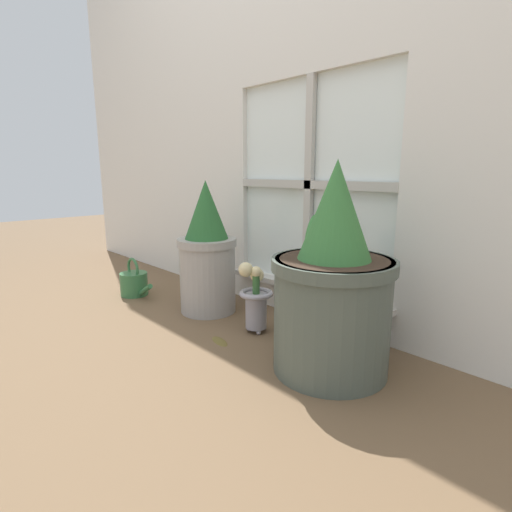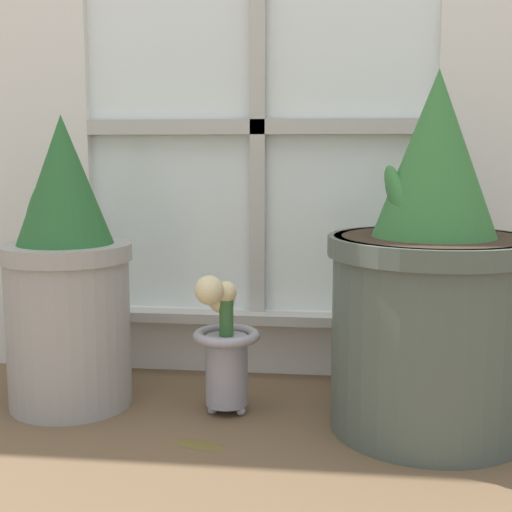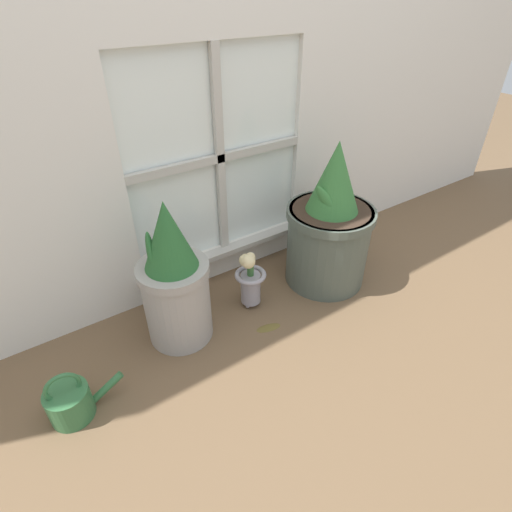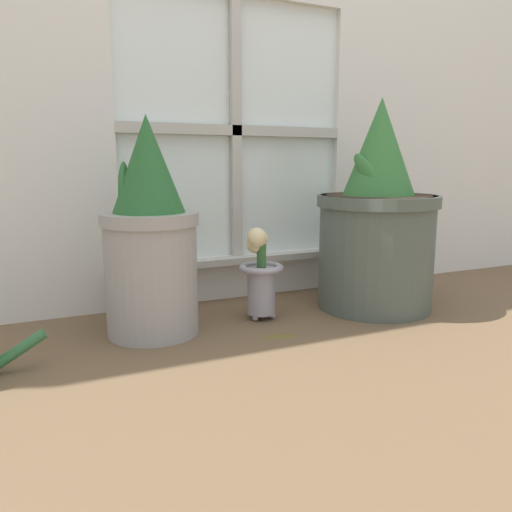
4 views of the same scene
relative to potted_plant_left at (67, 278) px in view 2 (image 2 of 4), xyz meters
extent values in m
plane|color=brown|center=(0.38, -0.23, -0.28)|extent=(10.00, 10.00, 0.00)
cube|color=silver|center=(0.38, 0.29, -0.20)|extent=(0.84, 0.05, 0.16)
cube|color=white|center=(0.38, 0.30, 0.33)|extent=(0.84, 0.02, 0.90)
cube|color=#BCB7AD|center=(0.38, 0.28, 0.33)|extent=(0.04, 0.02, 0.90)
cube|color=#BCB7AD|center=(0.38, 0.28, 0.33)|extent=(0.84, 0.02, 0.04)
cube|color=#BCB7AD|center=(0.38, 0.25, -0.14)|extent=(0.90, 0.06, 0.02)
cylinder|color=#9E9993|center=(0.00, 0.00, -0.10)|extent=(0.26, 0.26, 0.36)
cylinder|color=#9E9993|center=(0.00, 0.00, 0.06)|extent=(0.28, 0.28, 0.04)
cylinder|color=#38281E|center=(0.00, 0.00, 0.07)|extent=(0.24, 0.24, 0.01)
cone|color=#28602D|center=(0.00, 0.00, 0.21)|extent=(0.20, 0.20, 0.27)
ellipsoid|color=#28602D|center=(-0.06, 0.02, 0.14)|extent=(0.06, 0.13, 0.18)
cylinder|color=#4C564C|center=(0.76, -0.05, -0.09)|extent=(0.38, 0.38, 0.39)
cylinder|color=#4C564C|center=(0.76, -0.05, 0.09)|extent=(0.41, 0.41, 0.04)
cylinder|color=#38281E|center=(0.76, -0.05, 0.10)|extent=(0.35, 0.35, 0.01)
cone|color=#387538|center=(0.76, -0.05, 0.26)|extent=(0.24, 0.24, 0.32)
ellipsoid|color=#387538|center=(0.69, -0.08, 0.19)|extent=(0.08, 0.13, 0.14)
sphere|color=#99939E|center=(0.35, 0.02, -0.27)|extent=(0.02, 0.02, 0.02)
sphere|color=#99939E|center=(0.32, -0.02, -0.27)|extent=(0.02, 0.02, 0.02)
sphere|color=#99939E|center=(0.38, -0.02, -0.27)|extent=(0.02, 0.02, 0.02)
cylinder|color=#99939E|center=(0.35, -0.01, -0.19)|extent=(0.09, 0.09, 0.15)
torus|color=#99939E|center=(0.35, -0.01, -0.11)|extent=(0.14, 0.14, 0.02)
cylinder|color=#386633|center=(0.35, -0.01, -0.07)|extent=(0.03, 0.03, 0.08)
sphere|color=beige|center=(0.35, -0.01, -0.02)|extent=(0.04, 0.04, 0.04)
sphere|color=beige|center=(0.33, 0.01, -0.04)|extent=(0.06, 0.06, 0.06)
sphere|color=beige|center=(0.32, -0.04, -0.01)|extent=(0.06, 0.06, 0.06)
ellipsoid|color=brown|center=(0.32, -0.18, -0.28)|extent=(0.12, 0.07, 0.01)
camera|label=1|loc=(1.51, -1.09, 0.39)|focal=28.00mm
camera|label=2|loc=(0.58, -1.44, 0.27)|focal=50.00mm
camera|label=3|loc=(-0.41, -1.18, 0.96)|focal=28.00mm
camera|label=4|loc=(-0.31, -1.41, 0.21)|focal=35.00mm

